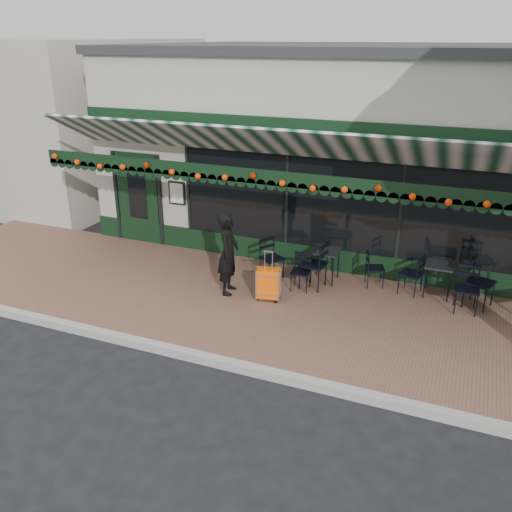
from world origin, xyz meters
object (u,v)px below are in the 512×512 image
at_px(suitcase, 268,284).
at_px(chair_b_left, 313,265).
at_px(cafe_table_b, 325,253).
at_px(chair_b_front, 301,272).
at_px(chair_a_right, 480,283).
at_px(chair_a_front, 467,290).
at_px(woman, 228,253).
at_px(cafe_table_a, 440,268).
at_px(chair_solo, 272,259).
at_px(chair_a_left, 411,274).
at_px(chair_b_right, 375,269).

xyz_separation_m(suitcase, chair_b_left, (0.63, 0.87, 0.15)).
bearing_deg(cafe_table_b, chair_b_front, -117.19).
distance_m(chair_a_right, chair_a_front, 0.37).
distance_m(woman, suitcase, 0.98).
bearing_deg(cafe_table_a, suitcase, -154.22).
height_order(chair_a_front, chair_b_left, chair_b_left).
height_order(chair_b_left, chair_solo, chair_b_left).
xyz_separation_m(suitcase, chair_a_right, (3.74, 1.24, 0.15)).
relative_size(woman, cafe_table_b, 2.45).
bearing_deg(chair_a_left, woman, -53.57).
xyz_separation_m(chair_a_front, chair_b_left, (-2.91, -0.06, 0.05)).
bearing_deg(cafe_table_a, chair_b_left, -166.45).
bearing_deg(chair_b_right, cafe_table_b, 77.12).
height_order(chair_b_right, chair_b_front, chair_b_front).
bearing_deg(chair_a_front, cafe_table_b, 168.43).
relative_size(chair_a_right, chair_b_front, 1.27).
bearing_deg(chair_a_right, chair_b_front, 118.67).
height_order(cafe_table_a, chair_a_right, chair_a_right).
distance_m(cafe_table_b, chair_b_right, 1.05).
bearing_deg(chair_b_left, chair_b_right, 120.92).
bearing_deg(woman, chair_b_right, -73.62).
bearing_deg(chair_b_front, chair_b_left, 42.11).
bearing_deg(woman, chair_solo, -40.60).
xyz_separation_m(chair_a_right, chair_a_front, (-0.21, -0.30, -0.04)).
distance_m(cafe_table_a, chair_b_right, 1.24).
relative_size(woman, suitcase, 1.65).
bearing_deg(suitcase, chair_a_right, 5.65).
distance_m(chair_b_left, chair_solo, 0.94).
height_order(woman, chair_b_front, woman).
height_order(cafe_table_a, chair_solo, chair_solo).
bearing_deg(chair_b_left, chair_b_front, -37.32).
bearing_deg(chair_a_front, chair_b_right, 160.52).
relative_size(suitcase, cafe_table_a, 1.53).
bearing_deg(woman, cafe_table_a, -81.36).
height_order(chair_a_front, chair_solo, chair_a_front).
height_order(chair_a_left, chair_a_front, chair_a_front).
height_order(cafe_table_b, chair_a_right, chair_a_right).
distance_m(suitcase, chair_a_front, 3.66).
distance_m(cafe_table_b, chair_a_left, 1.74).
bearing_deg(chair_solo, chair_a_right, -52.29).
xyz_separation_m(chair_a_left, chair_b_right, (-0.72, 0.08, -0.04)).
bearing_deg(cafe_table_a, chair_a_left, -168.10).
relative_size(chair_a_left, chair_a_right, 0.85).
height_order(chair_b_right, chair_solo, chair_solo).
relative_size(cafe_table_b, chair_b_left, 0.69).
relative_size(woman, cafe_table_a, 2.53).
relative_size(suitcase, chair_b_right, 1.34).
height_order(cafe_table_a, chair_b_right, chair_b_right).
relative_size(chair_a_front, chair_b_left, 0.90).
xyz_separation_m(chair_a_left, chair_b_left, (-1.86, -0.46, 0.08)).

